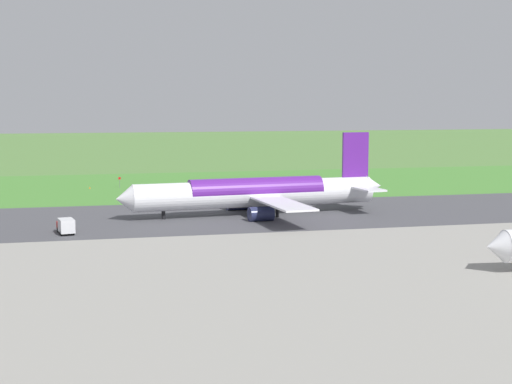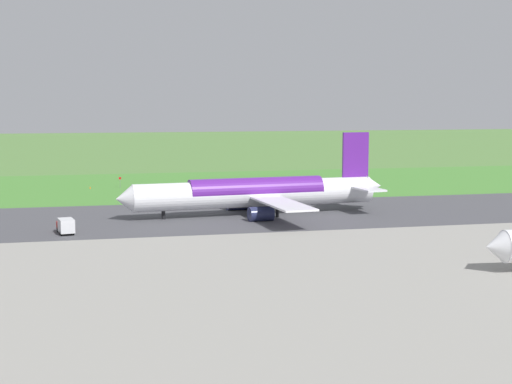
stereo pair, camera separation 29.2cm
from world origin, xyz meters
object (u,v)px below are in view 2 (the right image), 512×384
airliner_main (258,193)px  no_stopping_sign (120,182)px  traffic_cone_orange (90,188)px  service_truck_fuel (66,226)px

airliner_main → no_stopping_sign: bearing=-65.1°
traffic_cone_orange → no_stopping_sign: bearing=179.8°
traffic_cone_orange → airliner_main: bearing=121.2°
airliner_main → traffic_cone_orange: size_ratio=98.46×
service_truck_fuel → no_stopping_sign: size_ratio=2.19×
traffic_cone_orange → service_truck_fuel: bearing=86.2°
service_truck_fuel → no_stopping_sign: no_stopping_sign is taller
airliner_main → no_stopping_sign: airliner_main is taller
service_truck_fuel → no_stopping_sign: (-11.82, -65.57, 0.25)m
airliner_main → traffic_cone_orange: airliner_main is taller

